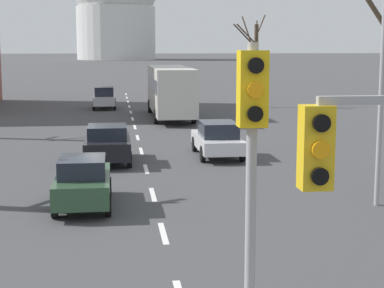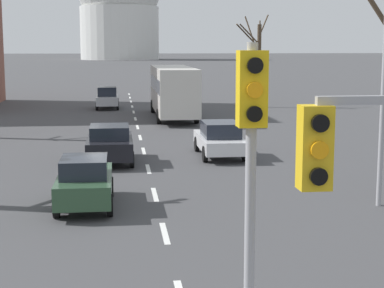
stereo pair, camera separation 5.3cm
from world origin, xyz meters
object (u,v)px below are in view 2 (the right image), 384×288
at_px(street_lamp_right, 370,48).
at_px(sedan_far_left, 110,143).
at_px(sedan_near_right, 107,98).
at_px(sedan_mid_centre, 220,139).
at_px(traffic_signal_centre_tall, 251,161).
at_px(sedan_near_left, 85,181).
at_px(city_bus, 173,88).

relative_size(street_lamp_right, sedan_far_left, 1.90).
relative_size(sedan_near_right, sedan_mid_centre, 0.86).
bearing_deg(sedan_far_left, traffic_signal_centre_tall, -83.94).
height_order(sedan_near_left, sedan_far_left, sedan_far_left).
xyz_separation_m(traffic_signal_centre_tall, sedan_mid_centre, (2.85, 20.15, -2.66)).
relative_size(traffic_signal_centre_tall, sedan_near_left, 1.26).
bearing_deg(sedan_far_left, city_bus, 75.94).
bearing_deg(city_bus, street_lamp_right, -81.50).
xyz_separation_m(street_lamp_right, city_bus, (-3.73, 24.98, -2.81)).
bearing_deg(sedan_near_right, sedan_far_left, -88.95).
height_order(sedan_mid_centre, city_bus, city_bus).
bearing_deg(sedan_near_left, sedan_far_left, 84.80).
distance_m(traffic_signal_centre_tall, city_bus, 35.80).
height_order(street_lamp_right, sedan_mid_centre, street_lamp_right).
bearing_deg(traffic_signal_centre_tall, sedan_near_left, 103.18).
relative_size(sedan_far_left, city_bus, 0.38).
bearing_deg(street_lamp_right, sedan_near_left, 174.02).
height_order(sedan_mid_centre, sedan_far_left, sedan_far_left).
distance_m(sedan_near_right, sedan_mid_centre, 23.27).
relative_size(traffic_signal_centre_tall, sedan_near_right, 1.26).
relative_size(street_lamp_right, sedan_mid_centre, 1.70).
xyz_separation_m(traffic_signal_centre_tall, street_lamp_right, (5.84, 10.73, 1.39)).
distance_m(street_lamp_right, sedan_near_left, 9.52).
bearing_deg(sedan_mid_centre, sedan_near_left, -123.17).
bearing_deg(city_bus, sedan_far_left, -104.06).
xyz_separation_m(sedan_near_left, sedan_far_left, (0.69, 7.53, 0.03)).
height_order(sedan_near_right, sedan_far_left, sedan_near_right).
xyz_separation_m(sedan_near_left, sedan_near_right, (0.25, 31.19, 0.07)).
distance_m(sedan_near_right, city_bus, 8.53).
distance_m(sedan_near_left, sedan_near_right, 31.19).
bearing_deg(sedan_far_left, sedan_mid_centre, 11.50).
bearing_deg(street_lamp_right, traffic_signal_centre_tall, -118.58).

